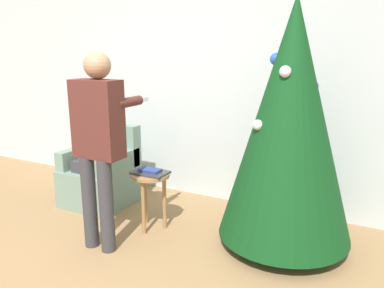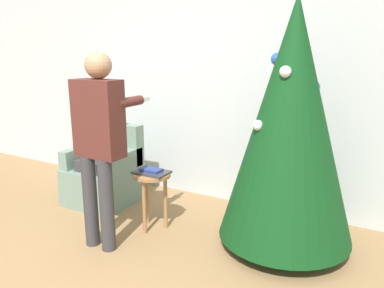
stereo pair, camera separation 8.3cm
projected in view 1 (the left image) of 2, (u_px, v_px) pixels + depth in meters
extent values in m
cube|color=silver|center=(199.00, 78.00, 4.13)|extent=(8.00, 0.06, 2.70)
cylinder|color=brown|center=(282.00, 239.00, 3.27)|extent=(0.10, 0.10, 0.10)
cone|color=#0F4219|center=(290.00, 122.00, 3.02)|extent=(1.11, 1.11, 1.97)
sphere|color=white|center=(258.00, 125.00, 2.92)|extent=(0.08, 0.08, 0.08)
sphere|color=white|center=(285.00, 72.00, 2.77)|extent=(0.09, 0.09, 0.09)
sphere|color=#B23399|center=(319.00, 166.00, 3.34)|extent=(0.08, 0.08, 0.08)
sphere|color=#2856B2|center=(276.00, 59.00, 3.00)|extent=(0.10, 0.10, 0.10)
sphere|color=#2856B2|center=(312.00, 86.00, 3.04)|extent=(0.10, 0.10, 0.10)
cube|color=gray|center=(100.00, 186.00, 4.12)|extent=(0.67, 0.66, 0.41)
cube|color=gray|center=(113.00, 143.00, 4.24)|extent=(0.67, 0.14, 0.45)
cube|color=gray|center=(79.00, 156.00, 4.17)|extent=(0.12, 0.59, 0.20)
cube|color=gray|center=(118.00, 163.00, 3.92)|extent=(0.12, 0.59, 0.20)
cylinder|color=#38383D|center=(80.00, 190.00, 3.99)|extent=(0.11, 0.11, 0.41)
cylinder|color=#38383D|center=(94.00, 193.00, 3.90)|extent=(0.11, 0.11, 0.41)
cube|color=#38383D|center=(95.00, 164.00, 4.01)|extent=(0.32, 0.40, 0.12)
cube|color=gray|center=(103.00, 133.00, 4.06)|extent=(0.36, 0.20, 0.50)
sphere|color=#936B4C|center=(101.00, 101.00, 3.98)|extent=(0.20, 0.20, 0.20)
cylinder|color=#38383D|center=(90.00, 202.00, 3.17)|extent=(0.12, 0.12, 0.80)
cylinder|color=#38383D|center=(106.00, 207.00, 3.08)|extent=(0.12, 0.12, 0.80)
cube|color=#562823|center=(98.00, 119.00, 3.00)|extent=(0.41, 0.20, 0.63)
sphere|color=tan|center=(97.00, 65.00, 2.93)|extent=(0.22, 0.22, 0.22)
cylinder|color=#562823|center=(96.00, 100.00, 3.22)|extent=(0.08, 0.30, 0.08)
cylinder|color=#562823|center=(129.00, 102.00, 3.06)|extent=(0.08, 0.30, 0.08)
cube|color=white|center=(142.00, 100.00, 3.22)|extent=(0.04, 0.14, 0.04)
cylinder|color=#A37547|center=(150.00, 175.00, 3.45)|extent=(0.36, 0.36, 0.03)
cylinder|color=#A37547|center=(143.00, 208.00, 3.41)|extent=(0.04, 0.04, 0.52)
cylinder|color=#A37547|center=(164.00, 203.00, 3.52)|extent=(0.04, 0.04, 0.52)
cylinder|color=#A37547|center=(145.00, 198.00, 3.62)|extent=(0.04, 0.04, 0.52)
cube|color=#38383D|center=(150.00, 173.00, 3.44)|extent=(0.32, 0.21, 0.02)
cube|color=navy|center=(150.00, 170.00, 3.44)|extent=(0.20, 0.12, 0.02)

